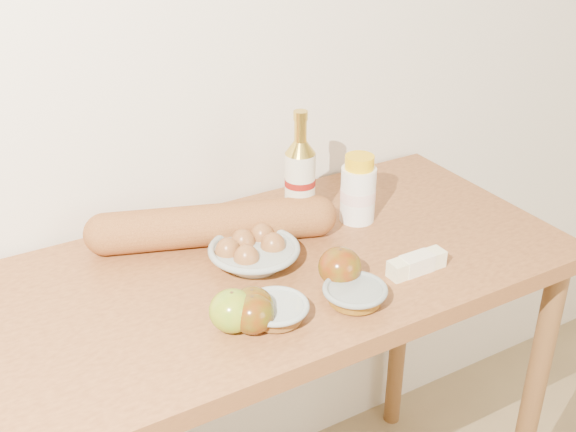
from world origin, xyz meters
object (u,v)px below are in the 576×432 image
object	(u,v)px
egg_bowl	(253,252)
baguette	(213,225)
bourbon_bottle	(300,182)
cream_bottle	(358,191)
table	(281,311)

from	to	relation	value
egg_bowl	baguette	distance (m)	0.12
baguette	bourbon_bottle	bearing A→B (deg)	9.85
bourbon_bottle	egg_bowl	size ratio (longest dim) A/B	1.22
cream_bottle	baguette	size ratio (longest dim) A/B	0.29
table	bourbon_bottle	world-z (taller)	bourbon_bottle
cream_bottle	baguette	world-z (taller)	cream_bottle
cream_bottle	baguette	xyz separation A→B (m)	(-0.32, 0.07, -0.03)
bourbon_bottle	egg_bowl	distance (m)	0.20
cream_bottle	baguette	bearing A→B (deg)	162.69
egg_bowl	baguette	bearing A→B (deg)	106.27
table	baguette	world-z (taller)	baguette
bourbon_bottle	egg_bowl	bearing A→B (deg)	-164.90
baguette	egg_bowl	bearing A→B (deg)	-53.95
cream_bottle	egg_bowl	xyz separation A→B (m)	(-0.29, -0.05, -0.05)
bourbon_bottle	cream_bottle	world-z (taller)	bourbon_bottle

